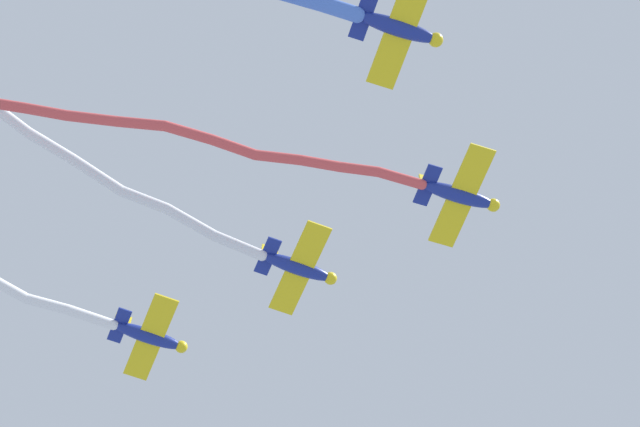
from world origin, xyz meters
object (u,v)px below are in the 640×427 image
Objects in this scene: airplane_left_wing at (299,268)px; airplane_right_wing at (400,28)px; airplane_lead at (460,195)px; airplane_slot at (150,336)px.

airplane_left_wing is 17.22m from airplane_right_wing.
airplane_left_wing is at bearing 134.39° from airplane_lead.
airplane_left_wing is (6.74, -9.42, 0.00)m from airplane_lead.
airplane_slot is at bearing 134.40° from airplane_lead.
airplane_lead is at bearing -49.67° from airplane_left_wing.
airplane_lead is 1.01× the size of airplane_left_wing.
airplane_lead is 11.59m from airplane_left_wing.
airplane_lead is at bearing 50.29° from airplane_right_wing.
airplane_left_wing is 1.00× the size of airplane_slot.
airplane_left_wing is at bearing 92.27° from airplane_right_wing.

